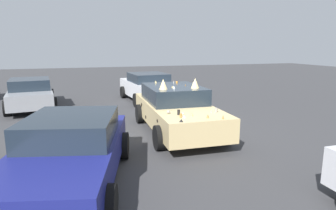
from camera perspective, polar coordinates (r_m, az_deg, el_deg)
ground_plane at (r=9.40m, az=1.75°, el=-5.27°), size 60.00×60.00×0.00m
art_car_decorated at (r=9.30m, az=1.61°, el=-0.74°), size 4.71×2.25×1.75m
parked_sedan_behind_right at (r=14.54m, az=-4.06°, el=3.60°), size 4.15×2.32×1.40m
parked_sedan_near_right at (r=6.09m, az=-18.57°, el=-8.56°), size 4.68×2.82×1.36m
parked_sedan_far_right at (r=14.16m, az=-25.32°, el=2.12°), size 4.41×2.31×1.32m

